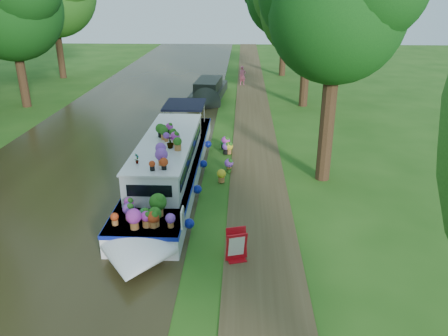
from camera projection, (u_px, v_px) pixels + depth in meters
ground at (225, 212)px, 14.96m from camera, size 100.00×100.00×0.00m
canal_water at (53, 208)px, 15.20m from camera, size 10.00×100.00×0.02m
towpath at (260, 212)px, 14.91m from camera, size 2.20×100.00×0.03m
plant_boat at (168, 165)px, 16.69m from camera, size 2.29×13.52×2.29m
tree_near_overhang at (337, 4)px, 15.14m from camera, size 5.52×5.28×8.99m
tree_near_mid at (310, 1)px, 26.29m from camera, size 6.90×6.60×9.40m
second_boat at (209, 91)px, 30.43m from camera, size 2.40×6.93×1.32m
sandwich_board at (236, 247)px, 12.10m from camera, size 0.62×0.61×0.92m
pedestrian_pink at (242, 76)px, 34.49m from camera, size 0.62×0.50×1.49m
verge_plant at (229, 168)px, 18.10m from camera, size 0.35×0.31×0.37m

